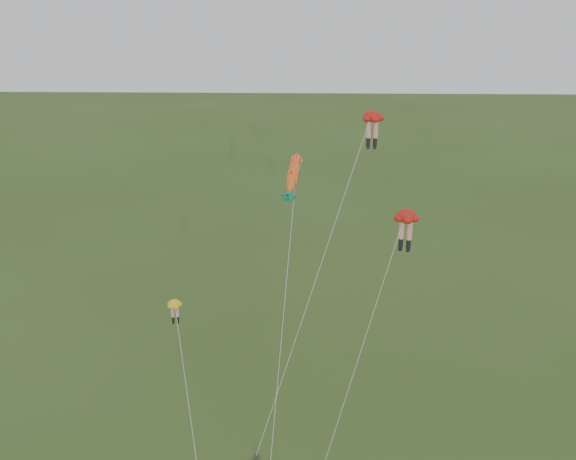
{
  "coord_description": "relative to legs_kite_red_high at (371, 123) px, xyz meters",
  "views": [
    {
      "loc": [
        2.05,
        -32.35,
        27.18
      ],
      "look_at": [
        0.87,
        6.0,
        12.8
      ],
      "focal_mm": 40.0,
      "sensor_mm": 36.0,
      "label": 1
    }
  ],
  "objects": [
    {
      "name": "legs_kite_red_high",
      "position": [
        0.0,
        0.0,
        0.0
      ],
      "size": [
        8.28,
        12.16,
        19.62
      ],
      "rotation": [
        0.0,
        0.0,
        -0.05
      ],
      "color": "#B11B12",
      "rests_on": "ground"
    },
    {
      "name": "ground",
      "position": [
        -6.33,
        -10.74,
        -18.77
      ],
      "size": [
        300.0,
        300.0,
        0.0
      ],
      "primitive_type": "plane",
      "color": "#324A1A",
      "rests_on": "ground"
    },
    {
      "name": "legs_kite_yellow",
      "position": [
        -12.63,
        -6.69,
        -10.96
      ],
      "size": [
        3.24,
        8.43,
        8.53
      ],
      "rotation": [
        0.0,
        0.0,
        0.21
      ],
      "color": "yellow",
      "rests_on": "ground"
    },
    {
      "name": "legs_kite_red_mid",
      "position": [
        1.47,
        -7.75,
        -4.26
      ],
      "size": [
        5.93,
        6.09,
        15.28
      ],
      "rotation": [
        0.0,
        0.0,
        -0.32
      ],
      "color": "#B11B12",
      "rests_on": "ground"
    },
    {
      "name": "fish_kite",
      "position": [
        -5.2,
        -1.64,
        -3.18
      ],
      "size": [
        2.05,
        12.19,
        17.1
      ],
      "rotation": [
        0.87,
        0.0,
        -0.29
      ],
      "color": "orange",
      "rests_on": "ground"
    }
  ]
}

